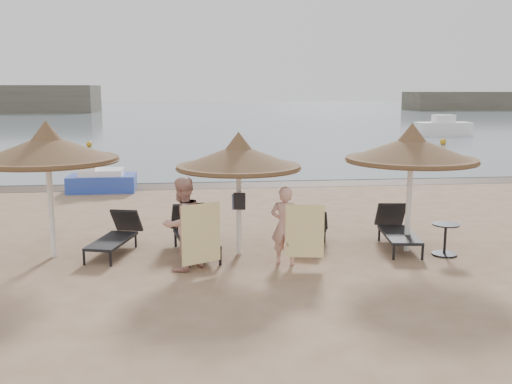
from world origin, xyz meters
TOP-DOWN VIEW (x-y plane):
  - ground at (0.00, 0.00)m, footprint 160.00×160.00m
  - sea at (0.00, 80.00)m, footprint 200.00×140.00m
  - wet_sand_strip at (0.00, 9.40)m, footprint 200.00×1.60m
  - far_shore at (-25.10, 77.82)m, footprint 150.00×54.80m
  - palapa_left at (-3.74, 0.77)m, footprint 2.87×2.87m
  - palapa_center at (0.14, 0.55)m, footprint 2.62×2.62m
  - palapa_right at (3.79, 0.40)m, footprint 2.79×2.79m
  - lounger_far_left at (-2.47, 1.00)m, footprint 1.08×1.95m
  - lounger_near_left at (-0.82, 0.86)m, footprint 1.08×2.22m
  - lounger_near_right at (1.82, 0.99)m, footprint 1.03×1.66m
  - lounger_far_right at (3.68, 0.77)m, footprint 0.89×2.03m
  - side_table at (4.45, -0.03)m, footprint 0.56×0.56m
  - person_left at (-1.03, -0.39)m, footprint 1.14×1.12m
  - person_right at (0.99, -0.28)m, footprint 0.99×0.83m
  - towel_left at (-0.68, -0.74)m, footprint 0.74×0.40m
  - towel_right at (1.34, -0.53)m, footprint 0.75×0.14m
  - bag_patterned at (0.14, 0.73)m, footprint 0.27×0.13m
  - bag_dark at (0.14, 0.39)m, footprint 0.26×0.13m
  - pedal_boat at (-3.93, 8.62)m, footprint 2.27×1.36m
  - buoy_left at (-6.98, 24.08)m, footprint 0.35×0.35m
  - buoy_right at (14.90, 23.08)m, footprint 0.40×0.40m

SIDE VIEW (x-z plane):
  - ground at x=0.00m, z-range 0.00..0.00m
  - wet_sand_strip at x=0.00m, z-range 0.00..0.01m
  - sea at x=0.00m, z-range 0.00..0.03m
  - buoy_left at x=-6.98m, z-range 0.00..0.35m
  - buoy_right at x=14.90m, z-range 0.00..0.40m
  - side_table at x=4.45m, z-range -0.02..0.66m
  - lounger_near_right at x=1.82m, z-range -0.04..0.67m
  - lounger_far_left at x=-2.47m, z-range -0.04..0.79m
  - pedal_boat at x=-3.93m, z-range -0.13..0.91m
  - lounger_far_right at x=3.68m, z-range -0.04..0.84m
  - lounger_near_left at x=-0.82m, z-range -0.05..0.91m
  - towel_right at x=1.34m, z-range 0.20..1.26m
  - towel_left at x=-0.68m, z-range 0.22..1.37m
  - person_right at x=0.99m, z-range 0.00..1.84m
  - person_left at x=-1.03m, z-range 0.00..2.11m
  - bag_patterned at x=0.14m, z-range 0.93..1.26m
  - bag_dark at x=0.14m, z-range 1.00..1.35m
  - palapa_center at x=0.14m, z-range 0.77..3.37m
  - palapa_right at x=3.79m, z-range 0.82..3.59m
  - palapa_left at x=-3.74m, z-range 0.84..3.69m
  - far_shore at x=-25.10m, z-range -3.09..8.91m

